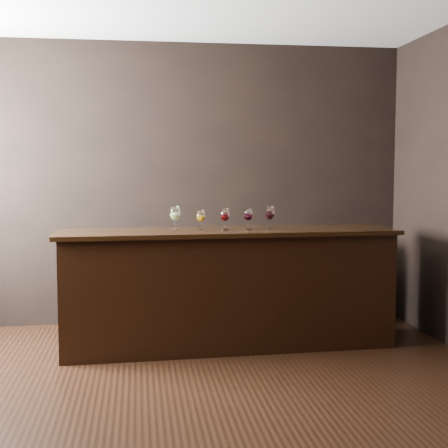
{
  "coord_description": "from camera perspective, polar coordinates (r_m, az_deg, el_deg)",
  "views": [
    {
      "loc": [
        -0.19,
        -4.03,
        1.55
      ],
      "look_at": [
        0.55,
        1.25,
        1.08
      ],
      "focal_mm": 50.0,
      "sensor_mm": 36.0,
      "label": 1
    }
  ],
  "objects": [
    {
      "name": "room_shell",
      "position": [
        4.15,
        -8.63,
        8.61
      ],
      "size": [
        5.02,
        4.52,
        2.81
      ],
      "color": "black",
      "rests_on": "ground"
    },
    {
      "name": "ground",
      "position": [
        4.32,
        -5.11,
        -15.96
      ],
      "size": [
        5.0,
        5.0,
        0.0
      ],
      "primitive_type": "plane",
      "color": "black",
      "rests_on": "ground"
    },
    {
      "name": "bar_counter",
      "position": [
        5.44,
        0.39,
        -6.12
      ],
      "size": [
        2.85,
        0.73,
        0.99
      ],
      "primitive_type": "cube",
      "rotation": [
        0.0,
        0.0,
        0.04
      ],
      "color": "black",
      "rests_on": "ground"
    },
    {
      "name": "bar_top",
      "position": [
        5.36,
        0.39,
        -0.73
      ],
      "size": [
        2.95,
        0.8,
        0.04
      ],
      "primitive_type": "cube",
      "rotation": [
        0.0,
        0.0,
        0.04
      ],
      "color": "black",
      "rests_on": "bar_counter"
    },
    {
      "name": "glass_red_a",
      "position": [
        5.33,
        0.1,
        0.82
      ],
      "size": [
        0.08,
        0.08,
        0.19
      ],
      "color": "white",
      "rests_on": "bar_top"
    },
    {
      "name": "glass_amber",
      "position": [
        5.34,
        -2.14,
        0.72
      ],
      "size": [
        0.07,
        0.07,
        0.18
      ],
      "color": "white",
      "rests_on": "bar_top"
    },
    {
      "name": "glass_white",
      "position": [
        5.32,
        -4.5,
        0.96
      ],
      "size": [
        0.09,
        0.09,
        0.21
      ],
      "color": "white",
      "rests_on": "bar_top"
    },
    {
      "name": "glass_red_c",
      "position": [
        5.44,
        4.21,
        0.97
      ],
      "size": [
        0.09,
        0.09,
        0.2
      ],
      "color": "white",
      "rests_on": "bar_top"
    },
    {
      "name": "glass_red_b",
      "position": [
        5.39,
        2.23,
        0.83
      ],
      "size": [
        0.08,
        0.08,
        0.19
      ],
      "color": "white",
      "rests_on": "bar_top"
    },
    {
      "name": "back_bar_shelf",
      "position": [
        6.22,
        0.07,
        -5.12
      ],
      "size": [
        2.5,
        0.4,
        0.9
      ],
      "primitive_type": "cube",
      "color": "black",
      "rests_on": "ground"
    }
  ]
}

